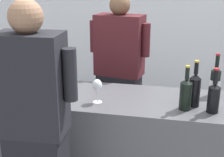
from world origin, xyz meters
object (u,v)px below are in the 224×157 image
Objects in this scene: wine_bottle_1 at (186,93)px; wine_bottle_3 at (47,75)px; person_server at (119,81)px; wine_bottle_7 at (194,89)px; wine_bottle_0 at (41,81)px; wine_bottle_4 at (214,96)px; wine_bottle_6 at (0,70)px; wine_glass at (97,86)px; wine_bottle_2 at (21,83)px; wine_bottle_5 at (215,81)px; person_guest at (37,143)px.

wine_bottle_3 reaches higher than wine_bottle_1.
wine_bottle_7 is at bearing -47.20° from person_server.
wine_bottle_0 and wine_bottle_1 have the same top height.
wine_bottle_7 is (-0.13, 0.09, 0.01)m from wine_bottle_4.
wine_bottle_0 is 1.00× the size of wine_bottle_1.
wine_bottle_6 is 1.80× the size of wine_glass.
wine_bottle_2 is at bearing -120.75° from wine_bottle_3.
wine_bottle_0 is 0.47m from wine_glass.
wine_bottle_2 is at bearing -165.63° from wine_bottle_5.
person_server is at bearing 149.37° from wine_bottle_5.
wine_bottle_7 reaches higher than wine_glass.
wine_bottle_0 is 0.94m from person_server.
wine_bottle_4 reaches higher than wine_glass.
person_server reaches higher than wine_bottle_2.
person_server is (-0.69, 0.74, -0.24)m from wine_bottle_7.
wine_bottle_6 is at bearing 167.76° from wine_bottle_3.
wine_bottle_6 is (-0.36, 0.31, -0.01)m from wine_bottle_2.
wine_bottle_4 is at bearing -2.10° from wine_bottle_0.
wine_bottle_2 is 0.24m from wine_bottle_3.
person_guest reaches higher than wine_bottle_1.
wine_glass is at bearing -179.42° from wine_bottle_1.
wine_bottle_2 is 0.58m from wine_glass.
wine_bottle_5 reaches higher than wine_glass.
person_server reaches higher than wine_bottle_4.
wine_bottle_5 is at bearing 54.05° from wine_bottle_1.
person_guest reaches higher than wine_bottle_5.
wine_glass is (-0.69, -0.08, -0.00)m from wine_bottle_7.
wine_bottle_6 is at bearing -149.34° from person_server.
wine_bottle_5 reaches higher than wine_bottle_4.
person_server is at bearing 30.66° from wine_bottle_6.
wine_bottle_4 is (1.28, -0.16, -0.02)m from wine_bottle_3.
person_guest is (-0.95, -0.60, -0.21)m from wine_bottle_7.
person_server is at bearing 134.47° from wine_bottle_4.
wine_bottle_6 is 1.06m from person_guest.
wine_bottle_1 is 1.05m from person_guest.
person_guest is at bearing -115.67° from wine_glass.
wine_glass is (0.46, -0.04, 0.01)m from wine_bottle_0.
wine_bottle_4 is at bearing -7.12° from wine_bottle_3.
wine_bottle_5 reaches higher than wine_bottle_6.
wine_bottle_5 is at bearing 7.03° from wine_bottle_3.
person_server is at bearing 127.39° from wine_bottle_1.
wine_glass is (-0.86, -0.32, 0.01)m from wine_bottle_5.
wine_bottle_5 is at bearing 20.41° from wine_glass.
wine_bottle_3 is at bearing 59.25° from wine_bottle_2.
wine_bottle_0 is 0.15m from wine_bottle_2.
wine_bottle_7 is (1.16, 0.04, 0.01)m from wine_bottle_0.
wine_bottle_7 is (1.64, -0.18, 0.01)m from wine_bottle_6.
person_guest is (-1.11, -0.84, -0.20)m from wine_bottle_5.
wine_bottle_7 is (-0.17, -0.24, 0.01)m from wine_bottle_5.
wine_bottle_4 is 1.75× the size of wine_glass.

